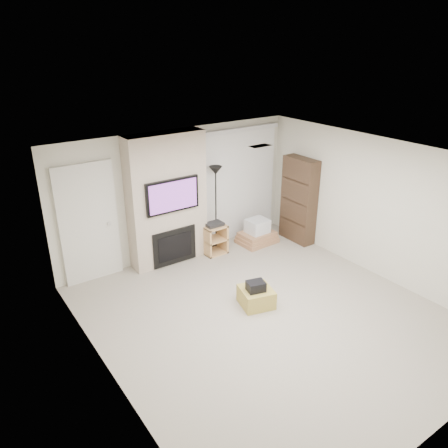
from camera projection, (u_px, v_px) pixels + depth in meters
floor at (268, 316)px, 6.86m from camera, size 5.00×5.50×0.00m
ceiling at (275, 161)px, 5.87m from camera, size 5.00×5.50×0.00m
wall_back at (178, 193)px, 8.44m from camera, size 5.00×0.00×2.50m
wall_left at (107, 298)px, 5.05m from camera, size 0.00×5.50×2.50m
wall_right at (379, 209)px, 7.68m from camera, size 0.00×5.50×2.50m
hvac_vent at (260, 146)px, 6.69m from camera, size 0.35×0.18×0.01m
ottoman at (256, 297)px, 7.09m from camera, size 0.61×0.61×0.30m
black_bag at (256, 286)px, 6.95m from camera, size 0.33×0.29×0.16m
fireplace_wall at (167, 201)px, 8.10m from camera, size 1.50×0.47×2.50m
entry_door at (89, 224)px, 7.54m from camera, size 1.02×0.11×2.14m
vertical_blinds at (238, 180)px, 9.13m from camera, size 1.98×0.10×2.37m
floor_lamp at (216, 185)px, 8.58m from camera, size 0.26×0.26×1.73m
av_stand at (214, 237)px, 8.74m from camera, size 0.45×0.38×0.66m
box_stack at (257, 234)px, 9.23m from camera, size 0.81×0.62×0.53m
bookshelf at (299, 200)px, 9.10m from camera, size 0.30×0.80×1.80m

